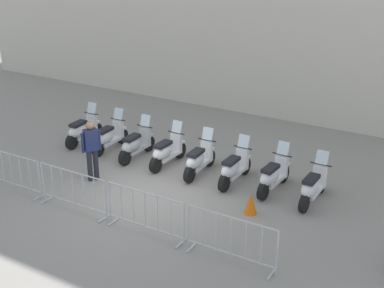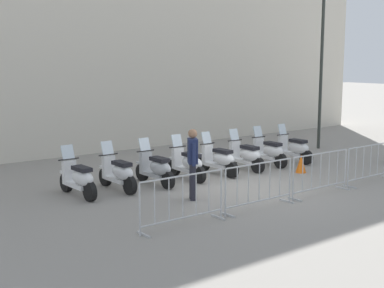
{
  "view_description": "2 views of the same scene",
  "coord_description": "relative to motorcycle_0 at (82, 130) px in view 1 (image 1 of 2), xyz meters",
  "views": [
    {
      "loc": [
        9.06,
        -8.5,
        6.43
      ],
      "look_at": [
        -0.0,
        1.72,
        0.89
      ],
      "focal_mm": 49.16,
      "sensor_mm": 36.0,
      "label": 1
    },
    {
      "loc": [
        -7.22,
        -11.4,
        3.26
      ],
      "look_at": [
        -0.74,
        1.58,
        1.02
      ],
      "focal_mm": 48.51,
      "sensor_mm": 36.0,
      "label": 2
    }
  ],
  "objects": [
    {
      "name": "barrier_segment_2",
      "position": [
        5.52,
        -2.46,
        0.07
      ],
      "size": [
        2.04,
        0.8,
        1.07
      ],
      "color": "#B2B5B7",
      "rests_on": "ground"
    },
    {
      "name": "ground_plane",
      "position": [
        4.14,
        -1.04,
        -0.45
      ],
      "size": [
        120.0,
        120.0,
        0.0
      ],
      "primitive_type": "plane",
      "color": "gray"
    },
    {
      "name": "barrier_segment_0",
      "position": [
        1.28,
        -3.28,
        0.07
      ],
      "size": [
        2.04,
        0.8,
        1.07
      ],
      "color": "#B2B5B7",
      "rests_on": "ground"
    },
    {
      "name": "barrier_segment_3",
      "position": [
        7.63,
        -2.05,
        0.07
      ],
      "size": [
        2.04,
        0.8,
        1.07
      ],
      "color": "#B2B5B7",
      "rests_on": "ground"
    },
    {
      "name": "motorcycle_6",
      "position": [
        6.51,
        1.21,
        0.0
      ],
      "size": [
        0.61,
        1.72,
        1.24
      ],
      "color": "black",
      "rests_on": "ground"
    },
    {
      "name": "barrier_segment_1",
      "position": [
        3.4,
        -2.87,
        0.07
      ],
      "size": [
        2.04,
        0.8,
        1.07
      ],
      "color": "#B2B5B7",
      "rests_on": "ground"
    },
    {
      "name": "motorcycle_5",
      "position": [
        5.45,
        0.93,
        0.0
      ],
      "size": [
        0.65,
        1.72,
        1.24
      ],
      "color": "black",
      "rests_on": "ground"
    },
    {
      "name": "motorcycle_3",
      "position": [
        3.27,
        0.54,
        0.0
      ],
      "size": [
        0.64,
        1.72,
        1.24
      ],
      "color": "black",
      "rests_on": "ground"
    },
    {
      "name": "motorcycle_7",
      "position": [
        7.62,
        1.35,
        0.0
      ],
      "size": [
        0.65,
        1.72,
        1.24
      ],
      "color": "black",
      "rests_on": "ground"
    },
    {
      "name": "motorcycle_1",
      "position": [
        1.09,
        0.19,
        0.0
      ],
      "size": [
        0.69,
        1.71,
        1.24
      ],
      "color": "black",
      "rests_on": "ground"
    },
    {
      "name": "motorcycle_0",
      "position": [
        0.0,
        0.0,
        0.0
      ],
      "size": [
        0.71,
        1.71,
        1.24
      ],
      "color": "black",
      "rests_on": "ground"
    },
    {
      "name": "traffic_cone",
      "position": [
        6.76,
        -0.12,
        -0.18
      ],
      "size": [
        0.32,
        0.32,
        0.55
      ],
      "primitive_type": "cone",
      "color": "orange",
      "rests_on": "ground"
    },
    {
      "name": "motorcycle_2",
      "position": [
        2.19,
        0.31,
        0.0
      ],
      "size": [
        0.68,
        1.71,
        1.24
      ],
      "color": "black",
      "rests_on": "ground"
    },
    {
      "name": "officer_near_row_end",
      "position": [
        2.4,
        -1.48,
        0.53
      ],
      "size": [
        0.33,
        0.52,
        1.73
      ],
      "color": "#23232D",
      "rests_on": "ground"
    },
    {
      "name": "motorcycle_4",
      "position": [
        4.37,
        0.71,
        0.0
      ],
      "size": [
        0.71,
        1.71,
        1.24
      ],
      "color": "black",
      "rests_on": "ground"
    }
  ]
}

